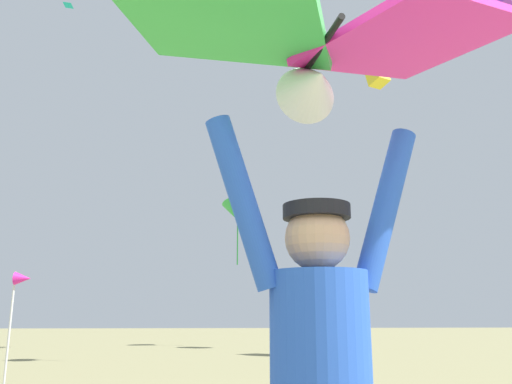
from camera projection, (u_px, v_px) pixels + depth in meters
The scene contains 5 objects.
held_stunt_kite at pixel (318, 46), 1.96m from camera, with size 1.67×0.96×0.39m.
distant_kite_yellow_overhead_distant at pixel (377, 73), 22.45m from camera, with size 1.03×1.13×1.24m.
distant_kite_green_high_right at pixel (238, 212), 24.00m from camera, with size 1.46×1.53×3.12m.
distant_kite_teal_mid_right at pixel (68, 5), 34.95m from camera, with size 0.82×0.82×0.20m.
marker_flag at pixel (21, 287), 9.54m from camera, with size 0.30×0.24×2.03m.
Camera 1 is at (-0.56, -1.67, 1.22)m, focal length 37.02 mm.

